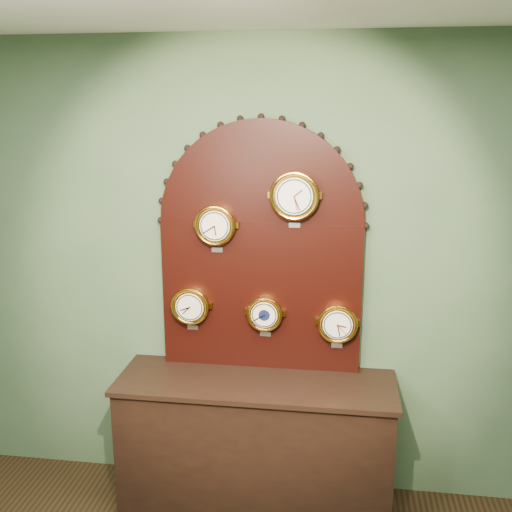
% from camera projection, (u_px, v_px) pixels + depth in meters
% --- Properties ---
extents(wall_back, '(4.00, 0.00, 4.00)m').
position_uv_depth(wall_back, '(262.00, 275.00, 3.61)').
color(wall_back, '#40593D').
rests_on(wall_back, ground).
extents(shop_counter, '(1.60, 0.50, 0.80)m').
position_uv_depth(shop_counter, '(256.00, 446.00, 3.59)').
color(shop_counter, black).
rests_on(shop_counter, ground_plane).
extents(display_board, '(1.26, 0.06, 1.53)m').
position_uv_depth(display_board, '(261.00, 240.00, 3.50)').
color(display_board, black).
rests_on(display_board, shop_counter).
extents(roman_clock, '(0.24, 0.08, 0.29)m').
position_uv_depth(roman_clock, '(216.00, 225.00, 3.45)').
color(roman_clock, gold).
rests_on(roman_clock, display_board).
extents(arabic_clock, '(0.28, 0.08, 0.33)m').
position_uv_depth(arabic_clock, '(295.00, 196.00, 3.34)').
color(arabic_clock, gold).
rests_on(arabic_clock, display_board).
extents(hygrometer, '(0.23, 0.08, 0.28)m').
position_uv_depth(hygrometer, '(191.00, 306.00, 3.59)').
color(hygrometer, gold).
rests_on(hygrometer, display_board).
extents(barometer, '(0.21, 0.08, 0.26)m').
position_uv_depth(barometer, '(265.00, 313.00, 3.54)').
color(barometer, gold).
rests_on(barometer, display_board).
extents(tide_clock, '(0.23, 0.08, 0.28)m').
position_uv_depth(tide_clock, '(338.00, 323.00, 3.49)').
color(tide_clock, gold).
rests_on(tide_clock, display_board).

